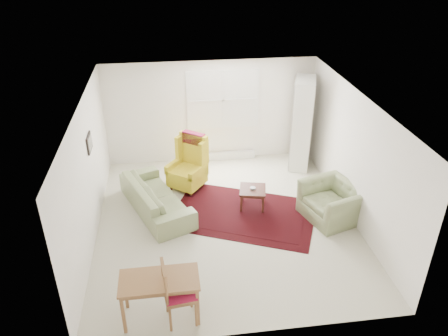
{
  "coord_description": "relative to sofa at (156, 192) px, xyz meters",
  "views": [
    {
      "loc": [
        -0.98,
        -7.02,
        5.12
      ],
      "look_at": [
        0.0,
        0.3,
        1.05
      ],
      "focal_mm": 35.0,
      "sensor_mm": 36.0,
      "label": 1
    }
  ],
  "objects": [
    {
      "name": "sofa",
      "position": [
        0.0,
        0.0,
        0.0
      ],
      "size": [
        1.6,
        2.31,
        0.87
      ],
      "primitive_type": "imported",
      "rotation": [
        0.0,
        0.0,
        1.96
      ],
      "color": "#7E8A5C",
      "rests_on": "ground"
    },
    {
      "name": "cabinet",
      "position": [
        3.46,
        1.53,
        0.65
      ],
      "size": [
        0.71,
        0.97,
        2.17
      ],
      "primitive_type": null,
      "rotation": [
        0.0,
        0.0,
        -0.32
      ],
      "color": "white",
      "rests_on": "ground"
    },
    {
      "name": "desk",
      "position": [
        0.08,
        -2.86,
        -0.07
      ],
      "size": [
        1.15,
        0.58,
        0.73
      ],
      "primitive_type": null,
      "rotation": [
        0.0,
        0.0,
        0.0
      ],
      "color": "olive",
      "rests_on": "ground"
    },
    {
      "name": "room",
      "position": [
        1.38,
        -0.39,
        0.82
      ],
      "size": [
        5.04,
        5.54,
        2.51
      ],
      "color": "beige",
      "rests_on": "ground"
    },
    {
      "name": "desk_chair",
      "position": [
        0.37,
        -2.95,
        0.09
      ],
      "size": [
        0.51,
        0.51,
        1.06
      ],
      "primitive_type": null,
      "rotation": [
        0.0,
        0.0,
        1.69
      ],
      "color": "olive",
      "rests_on": "ground"
    },
    {
      "name": "wingback_chair",
      "position": [
        0.68,
        0.8,
        0.18
      ],
      "size": [
        1.02,
        1.02,
        1.23
      ],
      "primitive_type": null,
      "rotation": [
        0.0,
        0.0,
        -0.65
      ],
      "color": "yellow",
      "rests_on": "ground"
    },
    {
      "name": "stool",
      "position": [
        0.71,
        1.05,
        -0.21
      ],
      "size": [
        0.38,
        0.38,
        0.45
      ],
      "primitive_type": null,
      "rotation": [
        0.0,
        0.0,
        0.15
      ],
      "color": "white",
      "rests_on": "ground"
    },
    {
      "name": "armchair",
      "position": [
        3.46,
        -0.73,
        -0.0
      ],
      "size": [
        1.27,
        1.36,
        0.86
      ],
      "primitive_type": "imported",
      "rotation": [
        0.0,
        0.0,
        -1.25
      ],
      "color": "#7E8A5C",
      "rests_on": "ground"
    },
    {
      "name": "coffee_table",
      "position": [
        1.98,
        -0.14,
        -0.22
      ],
      "size": [
        0.63,
        0.63,
        0.43
      ],
      "primitive_type": null,
      "rotation": [
        0.0,
        0.0,
        -0.21
      ],
      "color": "#421C14",
      "rests_on": "ground"
    },
    {
      "name": "rug",
      "position": [
        1.75,
        -0.4,
        -0.42
      ],
      "size": [
        3.32,
        2.79,
        0.03
      ],
      "primitive_type": null,
      "rotation": [
        0.0,
        0.0,
        -0.41
      ],
      "color": "black",
      "rests_on": "ground"
    }
  ]
}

